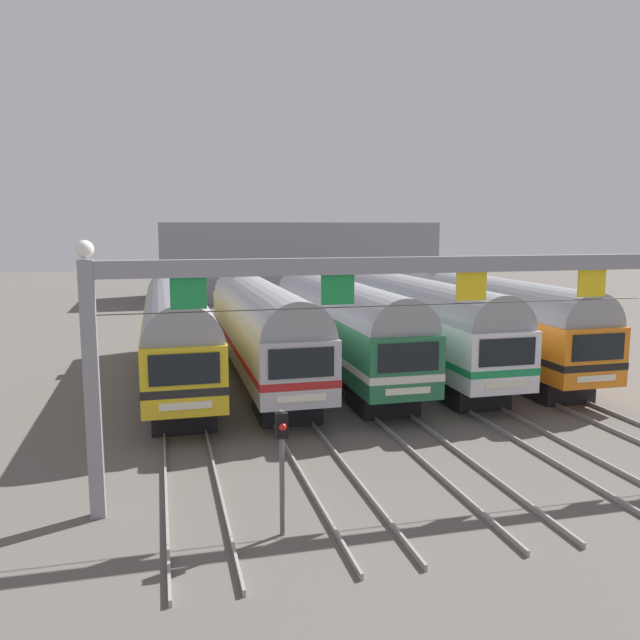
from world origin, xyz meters
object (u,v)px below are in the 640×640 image
catenary_gantry (471,301)px  yard_signal_mast (282,449)px  commuter_train_yellow (176,327)px  commuter_train_white (413,318)px  commuter_train_green (339,321)px  commuter_train_stainless (260,324)px  commuter_train_orange (483,316)px

catenary_gantry → yard_signal_mast: (-5.83, -2.13, -3.09)m
commuter_train_yellow → commuter_train_white: bearing=-0.0°
commuter_train_green → yard_signal_mast: size_ratio=5.90×
commuter_train_stainless → commuter_train_orange: (11.66, 0.00, 0.00)m
commuter_train_white → commuter_train_orange: size_ratio=1.00×
catenary_gantry → commuter_train_stainless: bearing=106.1°
commuter_train_orange → commuter_train_white: bearing=-179.9°
yard_signal_mast → commuter_train_green: bearing=69.5°
commuter_train_green → commuter_train_white: size_ratio=1.00×
commuter_train_stainless → commuter_train_white: bearing=-0.0°
commuter_train_white → yard_signal_mast: (-9.72, -15.62, -0.55)m
commuter_train_yellow → commuter_train_green: 7.77m
yard_signal_mast → catenary_gantry: bearing=20.1°
commuter_train_yellow → commuter_train_green: size_ratio=1.00×
commuter_train_green → catenary_gantry: bearing=-90.0°
catenary_gantry → commuter_train_white: bearing=73.9°
commuter_train_stainless → catenary_gantry: (3.89, -13.50, 2.53)m
commuter_train_yellow → commuter_train_green: (7.77, -0.00, -0.00)m
yard_signal_mast → commuter_train_stainless: bearing=82.9°
commuter_train_yellow → catenary_gantry: (7.77, -13.50, 2.53)m
catenary_gantry → yard_signal_mast: size_ratio=6.79×
catenary_gantry → yard_signal_mast: bearing=-159.9°
commuter_train_white → yard_signal_mast: commuter_train_white is taller
commuter_train_stainless → commuter_train_green: size_ratio=1.00×
commuter_train_white → commuter_train_stainless: bearing=180.0°
commuter_train_white → yard_signal_mast: size_ratio=5.90×
commuter_train_white → commuter_train_orange: bearing=0.1°
commuter_train_yellow → yard_signal_mast: (1.94, -15.63, -0.55)m
commuter_train_green → catenary_gantry: catenary_gantry is taller
commuter_train_stainless → commuter_train_green: bearing=-0.1°
commuter_train_yellow → commuter_train_green: bearing=-0.0°
commuter_train_orange → catenary_gantry: size_ratio=0.87×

